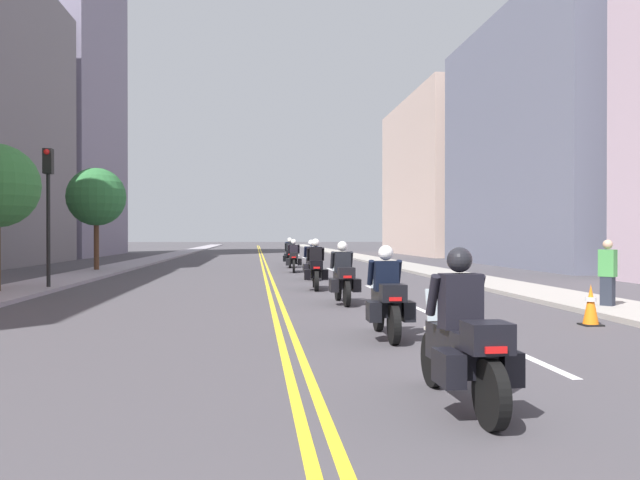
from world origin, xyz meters
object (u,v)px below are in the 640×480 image
object	(u,v)px
motorcycle_5	(294,258)
motorcycle_6	(290,256)
motorcycle_3	(316,269)
motorcycle_4	(312,264)
motorcycle_7	(290,253)
pedestrian_0	(608,274)
motorcycle_1	(387,300)
street_tree_1	(96,197)
traffic_light_near	(48,192)
traffic_cone_2	(591,305)
motorcycle_0	(463,344)
motorcycle_2	(343,278)

from	to	relation	value
motorcycle_5	motorcycle_6	xyz separation A→B (m)	(0.06, 4.40, -0.01)
motorcycle_3	motorcycle_4	bearing A→B (deg)	89.73
motorcycle_7	pedestrian_0	distance (m)	26.10
motorcycle_1	motorcycle_3	size ratio (longest dim) A/B	0.97
motorcycle_3	motorcycle_6	distance (m)	14.19
motorcycle_3	street_tree_1	world-z (taller)	street_tree_1
motorcycle_4	street_tree_1	distance (m)	12.04
pedestrian_0	traffic_light_near	bearing A→B (deg)	-151.42
motorcycle_6	traffic_light_near	bearing A→B (deg)	-118.48
motorcycle_5	motorcycle_7	distance (m)	9.20
traffic_light_near	street_tree_1	xyz separation A→B (m)	(-1.05, 10.35, 0.47)
traffic_cone_2	traffic_light_near	world-z (taller)	traffic_light_near
motorcycle_7	traffic_cone_2	world-z (taller)	motorcycle_7
motorcycle_0	motorcycle_1	bearing A→B (deg)	86.29
motorcycle_0	motorcycle_3	bearing A→B (deg)	88.68
motorcycle_0	street_tree_1	bearing A→B (deg)	109.39
motorcycle_2	motorcycle_3	bearing A→B (deg)	93.16
motorcycle_2	motorcycle_5	xyz separation A→B (m)	(-0.39, 14.15, 0.00)
motorcycle_5	pedestrian_0	distance (m)	17.40
motorcycle_3	traffic_light_near	distance (m)	8.87
motorcycle_0	street_tree_1	xyz separation A→B (m)	(-9.68, 24.93, 2.95)
motorcycle_3	motorcycle_5	bearing A→B (deg)	93.94
motorcycle_0	motorcycle_7	world-z (taller)	motorcycle_7
motorcycle_1	pedestrian_0	size ratio (longest dim) A/B	1.28
pedestrian_0	motorcycle_5	bearing A→B (deg)	165.03
motorcycle_7	street_tree_1	distance (m)	13.05
motorcycle_3	motorcycle_7	bearing A→B (deg)	92.67
motorcycle_5	street_tree_1	xyz separation A→B (m)	(-9.44, 1.05, 2.95)
motorcycle_3	pedestrian_0	xyz separation A→B (m)	(6.20, -6.42, 0.19)
motorcycle_1	street_tree_1	bearing A→B (deg)	116.91
motorcycle_5	motorcycle_7	world-z (taller)	motorcycle_7
motorcycle_4	motorcycle_5	bearing A→B (deg)	93.42
motorcycle_7	pedestrian_0	world-z (taller)	pedestrian_0
traffic_light_near	street_tree_1	distance (m)	10.41
motorcycle_0	motorcycle_5	xyz separation A→B (m)	(-0.24, 23.89, 0.01)
traffic_cone_2	pedestrian_0	world-z (taller)	pedestrian_0
motorcycle_0	motorcycle_1	size ratio (longest dim) A/B	1.07
motorcycle_6	motorcycle_1	bearing A→B (deg)	-86.04
traffic_light_near	pedestrian_0	size ratio (longest dim) A/B	2.73
motorcycle_5	motorcycle_1	bearing A→B (deg)	-85.79
motorcycle_1	street_tree_1	xyz separation A→B (m)	(-9.82, 20.60, 2.96)
traffic_cone_2	motorcycle_0	bearing A→B (deg)	-129.02
motorcycle_0	traffic_light_near	xyz separation A→B (m)	(-8.63, 14.58, 2.49)
motorcycle_2	pedestrian_0	world-z (taller)	pedestrian_0
motorcycle_1	motorcycle_2	xyz separation A→B (m)	(0.01, 5.41, 0.01)
traffic_light_near	pedestrian_0	xyz separation A→B (m)	(14.71, -6.91, -2.29)
motorcycle_5	traffic_light_near	xyz separation A→B (m)	(-8.39, -9.30, 2.48)
traffic_cone_2	traffic_light_near	xyz separation A→B (m)	(-13.05, 9.13, 2.75)
motorcycle_1	traffic_cone_2	size ratio (longest dim) A/B	2.64
motorcycle_0	motorcycle_7	distance (m)	33.08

